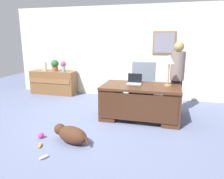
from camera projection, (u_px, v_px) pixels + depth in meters
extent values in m
plane|color=slate|center=(95.00, 128.00, 4.32)|extent=(12.00, 12.00, 0.00)
cube|color=beige|center=(123.00, 52.00, 6.44)|extent=(7.00, 0.12, 2.70)
cube|color=olive|center=(164.00, 43.00, 6.00)|extent=(0.64, 0.03, 0.64)
cube|color=gray|center=(164.00, 43.00, 5.98)|extent=(0.56, 0.01, 0.56)
cube|color=#4C2B19|center=(141.00, 86.00, 4.67)|extent=(1.70, 0.96, 0.05)
cube|color=#4C2B19|center=(112.00, 101.00, 4.93)|extent=(0.36, 0.90, 0.71)
cube|color=#4C2B19|center=(171.00, 106.00, 4.60)|extent=(0.36, 0.90, 0.71)
cube|color=#412415|center=(138.00, 108.00, 4.34)|extent=(1.60, 0.04, 0.57)
cube|color=brown|center=(54.00, 82.00, 6.90)|extent=(1.46, 0.48, 0.75)
cube|color=brown|center=(50.00, 81.00, 6.64)|extent=(1.36, 0.02, 0.14)
cube|color=slate|center=(142.00, 94.00, 5.50)|extent=(0.60, 0.58, 0.18)
cylinder|color=black|center=(142.00, 102.00, 5.56)|extent=(0.10, 0.10, 0.28)
cylinder|color=black|center=(141.00, 106.00, 5.59)|extent=(0.52, 0.52, 0.05)
cube|color=slate|center=(144.00, 75.00, 5.62)|extent=(0.60, 0.12, 0.70)
cube|color=slate|center=(132.00, 86.00, 5.52)|extent=(0.08, 0.50, 0.22)
cube|color=slate|center=(152.00, 87.00, 5.39)|extent=(0.08, 0.50, 0.22)
cylinder|color=#262323|center=(175.00, 97.00, 5.11)|extent=(0.26, 0.26, 0.81)
cylinder|color=slate|center=(178.00, 66.00, 4.93)|extent=(0.32, 0.32, 0.66)
sphere|color=#94844D|center=(179.00, 47.00, 4.83)|extent=(0.23, 0.23, 0.23)
ellipsoid|color=#472819|center=(72.00, 135.00, 3.67)|extent=(0.66, 0.46, 0.30)
sphere|color=#472819|center=(60.00, 129.00, 3.81)|extent=(0.20, 0.20, 0.20)
cylinder|color=#472819|center=(86.00, 138.00, 3.51)|extent=(0.15, 0.09, 0.21)
cube|color=#B2B5BA|center=(134.00, 84.00, 4.80)|extent=(0.32, 0.22, 0.01)
cube|color=black|center=(135.00, 78.00, 4.87)|extent=(0.32, 0.01, 0.21)
cylinder|color=#9E8447|center=(168.00, 85.00, 4.62)|extent=(0.16, 0.16, 0.02)
cylinder|color=#9E8447|center=(169.00, 74.00, 4.56)|extent=(0.02, 0.02, 0.46)
cone|color=silver|center=(169.00, 59.00, 4.48)|extent=(0.22, 0.22, 0.18)
cylinder|color=#88A7C4|center=(64.00, 69.00, 6.69)|extent=(0.12, 0.12, 0.17)
sphere|color=#BD4093|center=(63.00, 64.00, 6.66)|extent=(0.17, 0.17, 0.17)
cylinder|color=silver|center=(45.00, 66.00, 6.84)|extent=(0.12, 0.12, 0.29)
cylinder|color=brown|center=(55.00, 69.00, 6.77)|extent=(0.18, 0.18, 0.14)
sphere|color=#286833|center=(55.00, 64.00, 6.73)|extent=(0.24, 0.24, 0.24)
sphere|color=#D8338C|center=(41.00, 135.00, 3.87)|extent=(0.11, 0.11, 0.11)
ellipsoid|color=orange|center=(40.00, 145.00, 3.57)|extent=(0.11, 0.17, 0.05)
ellipsoid|color=beige|center=(44.00, 157.00, 3.22)|extent=(0.12, 0.16, 0.05)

